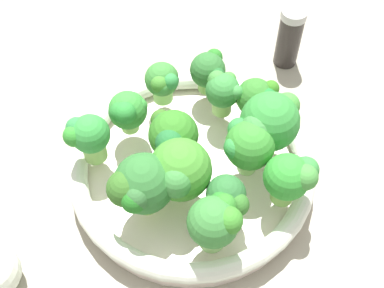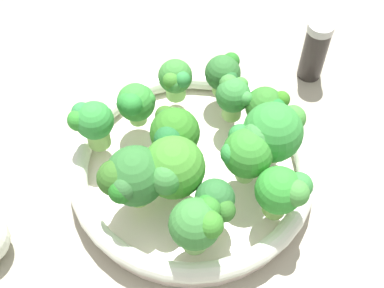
{
  "view_description": "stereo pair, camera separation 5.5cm",
  "coord_description": "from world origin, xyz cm",
  "px_view_note": "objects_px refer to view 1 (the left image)",
  "views": [
    {
      "loc": [
        25.9,
        21.89,
        52.51
      ],
      "look_at": [
        3.65,
        -1.7,
        7.0
      ],
      "focal_mm": 47.9,
      "sensor_mm": 36.0,
      "label": 1
    },
    {
      "loc": [
        21.6,
        25.3,
        52.51
      ],
      "look_at": [
        3.65,
        -1.7,
        7.0
      ],
      "focal_mm": 47.9,
      "sensor_mm": 36.0,
      "label": 2
    }
  ],
  "objects_px": {
    "broccoli_floret_13": "(141,186)",
    "broccoli_floret_7": "(178,172)",
    "broccoli_floret_1": "(223,91)",
    "broccoli_floret_6": "(163,82)",
    "broccoli_floret_10": "(294,175)",
    "broccoli_floret_12": "(172,135)",
    "broccoli_floret_8": "(269,122)",
    "pepper_shaker": "(289,37)",
    "broccoli_floret_3": "(257,98)",
    "broccoli_floret_4": "(215,222)",
    "broccoli_floret_2": "(246,146)",
    "broccoli_floret_11": "(209,71)",
    "broccoli_floret_0": "(226,198)",
    "broccoli_floret_9": "(88,136)",
    "broccoli_floret_5": "(127,111)",
    "bowl": "(192,169)"
  },
  "relations": [
    {
      "from": "broccoli_floret_4",
      "to": "broccoli_floret_13",
      "type": "relative_size",
      "value": 0.9
    },
    {
      "from": "pepper_shaker",
      "to": "broccoli_floret_13",
      "type": "bearing_deg",
      "value": 11.28
    },
    {
      "from": "pepper_shaker",
      "to": "broccoli_floret_7",
      "type": "bearing_deg",
      "value": 15.36
    },
    {
      "from": "broccoli_floret_12",
      "to": "pepper_shaker",
      "type": "relative_size",
      "value": 0.71
    },
    {
      "from": "broccoli_floret_12",
      "to": "pepper_shaker",
      "type": "xyz_separation_m",
      "value": [
        -0.24,
        -0.03,
        -0.03
      ]
    },
    {
      "from": "broccoli_floret_10",
      "to": "broccoli_floret_13",
      "type": "bearing_deg",
      "value": -37.55
    },
    {
      "from": "bowl",
      "to": "broccoli_floret_3",
      "type": "height_order",
      "value": "broccoli_floret_3"
    },
    {
      "from": "broccoli_floret_11",
      "to": "bowl",
      "type": "bearing_deg",
      "value": 35.92
    },
    {
      "from": "broccoli_floret_1",
      "to": "broccoli_floret_13",
      "type": "bearing_deg",
      "value": 13.89
    },
    {
      "from": "broccoli_floret_7",
      "to": "broccoli_floret_9",
      "type": "distance_m",
      "value": 0.11
    },
    {
      "from": "broccoli_floret_2",
      "to": "pepper_shaker",
      "type": "xyz_separation_m",
      "value": [
        -0.2,
        -0.1,
        -0.04
      ]
    },
    {
      "from": "broccoli_floret_1",
      "to": "broccoli_floret_9",
      "type": "distance_m",
      "value": 0.16
    },
    {
      "from": "broccoli_floret_7",
      "to": "broccoli_floret_9",
      "type": "height_order",
      "value": "broccoli_floret_7"
    },
    {
      "from": "broccoli_floret_2",
      "to": "broccoli_floret_3",
      "type": "distance_m",
      "value": 0.08
    },
    {
      "from": "broccoli_floret_8",
      "to": "broccoli_floret_10",
      "type": "distance_m",
      "value": 0.07
    },
    {
      "from": "broccoli_floret_4",
      "to": "broccoli_floret_11",
      "type": "xyz_separation_m",
      "value": [
        -0.14,
        -0.15,
        -0.01
      ]
    },
    {
      "from": "broccoli_floret_3",
      "to": "broccoli_floret_8",
      "type": "xyz_separation_m",
      "value": [
        0.03,
        0.04,
        0.02
      ]
    },
    {
      "from": "broccoli_floret_3",
      "to": "broccoli_floret_4",
      "type": "bearing_deg",
      "value": 28.82
    },
    {
      "from": "broccoli_floret_4",
      "to": "broccoli_floret_13",
      "type": "xyz_separation_m",
      "value": [
        0.03,
        -0.08,
        0.0
      ]
    },
    {
      "from": "broccoli_floret_12",
      "to": "broccoli_floret_8",
      "type": "bearing_deg",
      "value": 142.02
    },
    {
      "from": "broccoli_floret_13",
      "to": "broccoli_floret_7",
      "type": "bearing_deg",
      "value": 162.66
    },
    {
      "from": "broccoli_floret_4",
      "to": "broccoli_floret_9",
      "type": "xyz_separation_m",
      "value": [
        0.03,
        -0.17,
        -0.0
      ]
    },
    {
      "from": "pepper_shaker",
      "to": "broccoli_floret_0",
      "type": "bearing_deg",
      "value": 26.45
    },
    {
      "from": "broccoli_floret_10",
      "to": "pepper_shaker",
      "type": "bearing_deg",
      "value": -139.85
    },
    {
      "from": "broccoli_floret_3",
      "to": "broccoli_floret_6",
      "type": "height_order",
      "value": "broccoli_floret_6"
    },
    {
      "from": "broccoli_floret_1",
      "to": "broccoli_floret_13",
      "type": "xyz_separation_m",
      "value": [
        0.16,
        0.04,
        0.01
      ]
    },
    {
      "from": "broccoli_floret_6",
      "to": "broccoli_floret_10",
      "type": "bearing_deg",
      "value": 92.39
    },
    {
      "from": "broccoli_floret_1",
      "to": "broccoli_floret_7",
      "type": "bearing_deg",
      "value": 23.6
    },
    {
      "from": "broccoli_floret_7",
      "to": "pepper_shaker",
      "type": "height_order",
      "value": "broccoli_floret_7"
    },
    {
      "from": "broccoli_floret_1",
      "to": "broccoli_floret_6",
      "type": "distance_m",
      "value": 0.07
    },
    {
      "from": "broccoli_floret_2",
      "to": "broccoli_floret_9",
      "type": "relative_size",
      "value": 1.11
    },
    {
      "from": "broccoli_floret_2",
      "to": "broccoli_floret_5",
      "type": "bearing_deg",
      "value": -65.96
    },
    {
      "from": "broccoli_floret_8",
      "to": "broccoli_floret_6",
      "type": "bearing_deg",
      "value": -74.74
    },
    {
      "from": "pepper_shaker",
      "to": "broccoli_floret_11",
      "type": "bearing_deg",
      "value": -5.43
    },
    {
      "from": "broccoli_floret_12",
      "to": "broccoli_floret_3",
      "type": "bearing_deg",
      "value": 167.63
    },
    {
      "from": "broccoli_floret_0",
      "to": "broccoli_floret_2",
      "type": "bearing_deg",
      "value": -155.12
    },
    {
      "from": "broccoli_floret_7",
      "to": "broccoli_floret_10",
      "type": "distance_m",
      "value": 0.12
    },
    {
      "from": "broccoli_floret_3",
      "to": "broccoli_floret_4",
      "type": "xyz_separation_m",
      "value": [
        0.15,
        0.08,
        0.01
      ]
    },
    {
      "from": "broccoli_floret_1",
      "to": "broccoli_floret_3",
      "type": "bearing_deg",
      "value": 124.78
    },
    {
      "from": "bowl",
      "to": "broccoli_floret_3",
      "type": "bearing_deg",
      "value": 177.28
    },
    {
      "from": "broccoli_floret_6",
      "to": "broccoli_floret_13",
      "type": "distance_m",
      "value": 0.15
    },
    {
      "from": "broccoli_floret_10",
      "to": "broccoli_floret_13",
      "type": "relative_size",
      "value": 0.87
    },
    {
      "from": "broccoli_floret_4",
      "to": "broccoli_floret_5",
      "type": "bearing_deg",
      "value": -99.56
    },
    {
      "from": "broccoli_floret_1",
      "to": "broccoli_floret_4",
      "type": "height_order",
      "value": "broccoli_floret_4"
    },
    {
      "from": "broccoli_floret_0",
      "to": "broccoli_floret_13",
      "type": "xyz_separation_m",
      "value": [
        0.06,
        -0.06,
        0.01
      ]
    },
    {
      "from": "broccoli_floret_0",
      "to": "broccoli_floret_7",
      "type": "bearing_deg",
      "value": -70.09
    },
    {
      "from": "broccoli_floret_8",
      "to": "broccoli_floret_9",
      "type": "height_order",
      "value": "broccoli_floret_8"
    },
    {
      "from": "broccoli_floret_0",
      "to": "broccoli_floret_12",
      "type": "distance_m",
      "value": 0.09
    },
    {
      "from": "broccoli_floret_5",
      "to": "broccoli_floret_8",
      "type": "relative_size",
      "value": 0.72
    },
    {
      "from": "broccoli_floret_10",
      "to": "broccoli_floret_12",
      "type": "bearing_deg",
      "value": -66.3
    }
  ]
}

